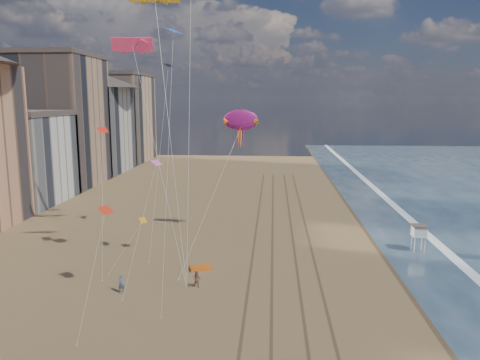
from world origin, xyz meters
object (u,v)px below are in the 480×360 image
at_px(show_kite, 241,120).
at_px(kite_flyer_b, 197,279).
at_px(kite_flyer_a, 122,284).
at_px(grounded_kite, 200,268).
at_px(lifeguard_stand, 419,231).

bearing_deg(show_kite, kite_flyer_b, -100.02).
relative_size(show_kite, kite_flyer_a, 12.32).
bearing_deg(grounded_kite, kite_flyer_a, -151.57).
bearing_deg(grounded_kite, kite_flyer_b, -102.84).
distance_m(lifeguard_stand, kite_flyer_a, 36.63).
bearing_deg(kite_flyer_a, grounded_kite, 26.43).
distance_m(show_kite, kite_flyer_b, 24.04).
bearing_deg(kite_flyer_a, show_kite, 42.69).
relative_size(grounded_kite, kite_flyer_b, 1.36).
height_order(grounded_kite, kite_flyer_a, kite_flyer_a).
height_order(grounded_kite, kite_flyer_b, kite_flyer_b).
relative_size(lifeguard_stand, grounded_kite, 1.43).
height_order(show_kite, kite_flyer_a, show_kite).
xyz_separation_m(lifeguard_stand, grounded_kite, (-26.46, -8.22, -2.49)).
xyz_separation_m(grounded_kite, kite_flyer_a, (-6.78, -7.07, 0.80)).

